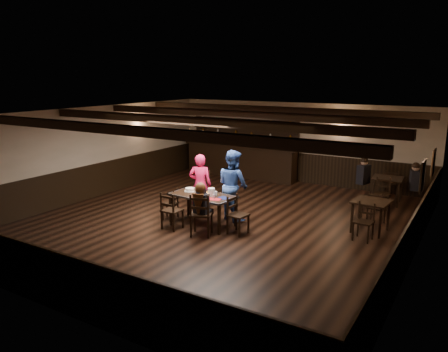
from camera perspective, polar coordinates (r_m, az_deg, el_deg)
The scene contains 25 objects.
ground at distance 11.06m, azimuth -0.36°, elevation -5.91°, with size 10.00×10.00×0.00m, color black.
room_shell at distance 10.65m, azimuth -0.22°, elevation 3.06°, with size 9.02×10.02×2.71m.
dining_table at distance 10.65m, azimuth -2.80°, elevation -2.87°, with size 1.67×0.93×0.75m.
chair_near_left at distance 10.39m, azimuth -7.09°, elevation -4.19°, with size 0.44×0.42×0.91m.
chair_near_right at distance 9.88m, azimuth -3.10°, elevation -4.67°, with size 0.60×0.58×1.00m.
chair_end_left at distance 11.17m, azimuth -6.70°, elevation -3.34°, with size 0.45×0.46×0.78m.
chair_end_right at distance 10.10m, azimuth 1.49°, elevation -4.63°, with size 0.44×0.46×0.90m.
chair_far_pushed at distance 12.28m, azimuth -2.98°, elevation -1.16°, with size 0.51×0.49×1.00m.
woman_pink at distance 11.35m, azimuth -3.13°, elevation -1.16°, with size 0.59×0.39×1.62m, color #D71364.
man_blue at distance 10.98m, azimuth 1.18°, elevation -1.18°, with size 0.87×0.68×1.79m, color navy.
seated_person at distance 9.88m, azimuth -3.06°, elevation -3.23°, with size 0.33×0.50×0.81m.
cake at distance 10.96m, azimuth -4.50°, elevation -1.81°, with size 0.27×0.27×0.09m.
plate_stack_a at distance 10.60m, azimuth -3.41°, elevation -2.00°, with size 0.19×0.19×0.18m, color white.
plate_stack_b at distance 10.48m, azimuth -1.65°, elevation -2.11°, with size 0.17×0.17×0.20m, color white.
tea_light at distance 10.72m, azimuth -2.31°, elevation -2.19°, with size 0.04×0.04×0.06m.
salt_shaker at distance 10.31m, azimuth -1.37°, elevation -2.66°, with size 0.04×0.04×0.10m, color silver.
pepper_shaker at distance 10.35m, azimuth -1.30°, elevation -2.63°, with size 0.03×0.03×0.09m, color #A5A8AD.
drink_glass at distance 10.55m, azimuth -1.08°, elevation -2.27°, with size 0.07×0.07×0.10m, color silver.
menu_red at distance 10.24m, azimuth -1.28°, elevation -3.03°, with size 0.31×0.22×0.00m, color maroon.
menu_blue at distance 10.34m, azimuth 0.02°, elevation -2.87°, with size 0.28×0.20×0.00m, color #0D1645.
bar_counter at distance 15.81m, azimuth 2.33°, elevation 2.58°, with size 4.37×0.70×2.20m.
back_table_a at distance 10.71m, azimuth 18.67°, elevation -3.61°, with size 0.85×0.85×0.75m.
back_table_b at distance 13.25m, azimuth 20.58°, elevation -0.63°, with size 0.87×0.87×0.75m.
bg_patron_left at distance 13.41m, azimuth 17.79°, elevation 0.69°, with size 0.35×0.44×0.80m.
bg_patron_right at distance 13.19m, azimuth 23.67°, elevation -0.03°, with size 0.32×0.43×0.78m.
Camera 1 is at (5.46, -8.92, 3.58)m, focal length 35.00 mm.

